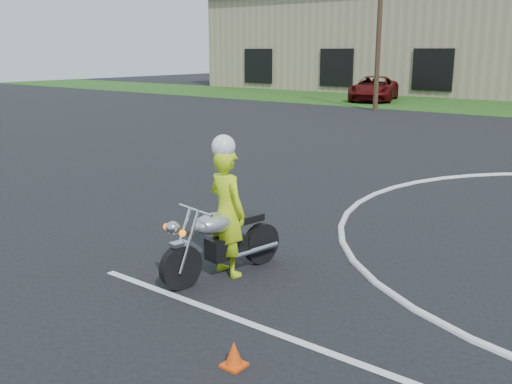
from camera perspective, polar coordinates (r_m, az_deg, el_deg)
The scene contains 4 objects.
primary_motorcycle at distance 8.66m, azimuth -3.51°, elevation -4.88°, with size 0.87×2.21×1.17m.
rider_primary_grp at distance 8.62m, azimuth -2.93°, elevation -1.63°, with size 0.79×0.59×2.17m.
pickup_grp at distance 40.21m, azimuth 11.72°, elevation 10.09°, with size 4.46×6.52×1.66m.
warehouse at distance 52.30m, azimuth 18.63°, elevation 14.16°, with size 41.00×17.00×8.30m.
Camera 1 is at (-0.08, -9.13, 3.37)m, focal length 40.00 mm.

